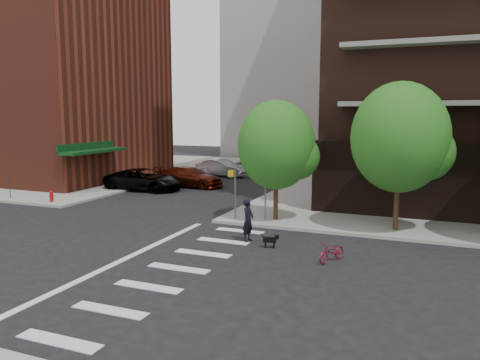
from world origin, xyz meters
TOP-DOWN VIEW (x-y plane):
  - ground at (0.00, 0.00)m, footprint 120.00×120.00m
  - sidewalk_nw at (-24.50, 23.50)m, footprint 31.00×33.00m
  - crosswalk at (2.21, -0.00)m, footprint 3.85×13.00m
  - midrise_nw at (-22.00, 18.00)m, footprint 21.40×15.50m
  - tree_a at (4.00, 8.50)m, footprint 4.00×4.00m
  - tree_b at (10.00, 8.50)m, footprint 4.50×4.50m
  - pedestrian_signal at (2.32, 7.92)m, footprint 2.18×0.67m
  - fire_hydrant at (-10.50, 7.80)m, footprint 0.24×0.24m
  - parking_meter at (-14.00, 7.80)m, footprint 0.10×0.08m
  - parked_car_black at (-8.20, 14.62)m, footprint 3.04×5.96m
  - parked_car_maroon at (-5.85, 17.33)m, footprint 2.34×5.47m
  - parked_car_silver at (-6.10, 23.96)m, footprint 2.11×4.86m
  - scooter at (8.06, 2.90)m, footprint 1.09×1.60m
  - dog_walker at (4.03, 4.41)m, footprint 0.72×0.50m
  - dog at (5.28, 3.82)m, footprint 0.68×0.28m

SIDE VIEW (x-z plane):
  - ground at x=0.00m, z-range 0.00..0.00m
  - crosswalk at x=2.21m, z-range 0.00..0.01m
  - sidewalk_nw at x=-24.50m, z-range 0.00..0.15m
  - dog at x=5.28m, z-range 0.07..0.64m
  - scooter at x=8.06m, z-range 0.00..0.79m
  - fire_hydrant at x=-10.50m, z-range 0.19..0.92m
  - parked_car_silver at x=-6.10m, z-range 0.00..1.56m
  - parked_car_maroon at x=-5.85m, z-range 0.00..1.57m
  - parked_car_black at x=-8.20m, z-range 0.00..1.61m
  - dog_walker at x=4.03m, z-range 0.00..1.90m
  - parking_meter at x=-14.00m, z-range 0.30..1.62m
  - pedestrian_signal at x=2.32m, z-range 0.55..3.15m
  - tree_a at x=4.00m, z-range 1.09..6.99m
  - tree_b at x=10.00m, z-range 1.22..7.87m
  - midrise_nw at x=-22.00m, z-range 0.15..20.15m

